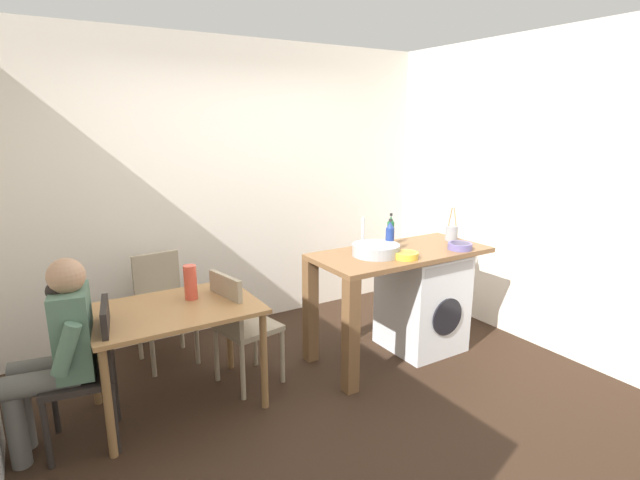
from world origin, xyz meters
name	(u,v)px	position (x,y,z in m)	size (l,w,h in m)	color
ground_plane	(329,403)	(0.00, 0.00, 0.00)	(5.46, 5.46, 0.00)	black
wall_back	(231,187)	(0.00, 1.75, 1.35)	(4.60, 0.10, 2.70)	silver
wall_counter_side	(537,193)	(2.15, 0.00, 1.35)	(0.10, 3.80, 2.70)	silver
dining_table	(175,321)	(-0.91, 0.53, 0.64)	(1.10, 0.76, 0.74)	#9E7042
chair_person_seat	(92,366)	(-1.46, 0.42, 0.51)	(0.46, 0.46, 0.90)	black
chair_opposite	(240,323)	(-0.43, 0.56, 0.51)	(0.47, 0.47, 0.90)	gray
chair_spare_by_wall	(162,302)	(-0.81, 1.30, 0.51)	(0.43, 0.43, 0.90)	gray
seated_person	(59,346)	(-1.61, 0.44, 0.67)	(0.53, 0.53, 1.20)	#595651
kitchen_counter	(380,273)	(0.71, 0.35, 0.76)	(1.50, 0.68, 0.92)	brown
washing_machine	(422,301)	(1.18, 0.35, 0.43)	(0.60, 0.61, 0.86)	silver
sink_basin	(376,250)	(0.66, 0.35, 0.97)	(0.38, 0.38, 0.09)	#9EA0A5
tap	(363,234)	(0.66, 0.53, 1.06)	(0.02, 0.02, 0.28)	#B2B2B7
bottle_tall_green	(390,236)	(0.84, 0.40, 1.04)	(0.07, 0.07, 0.27)	navy
bottle_squat_brown	(391,230)	(0.98, 0.56, 1.05)	(0.06, 0.06, 0.28)	#19592D
mixing_bowl	(406,255)	(0.80, 0.15, 0.95)	(0.19, 0.19, 0.05)	gold
utensil_crock	(452,233)	(1.55, 0.40, 0.99)	(0.11, 0.11, 0.30)	gray
colander	(460,246)	(1.37, 0.13, 0.95)	(0.20, 0.20, 0.06)	slate
vase	(190,282)	(-0.76, 0.63, 0.86)	(0.09, 0.09, 0.25)	#D84C38
scissors	(404,254)	(0.87, 0.25, 0.92)	(0.15, 0.06, 0.01)	#B2B2B7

